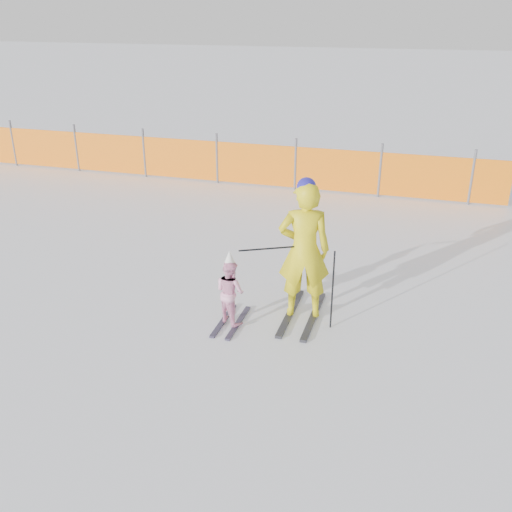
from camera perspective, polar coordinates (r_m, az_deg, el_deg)
The scene contains 5 objects.
ground at distance 7.72m, azimuth -1.08°, elevation -8.25°, with size 120.00×120.00×0.00m, color white.
adult at distance 7.82m, azimuth 4.84°, elevation 0.60°, with size 0.81×1.41×2.05m.
child at distance 7.85m, azimuth -2.60°, elevation -3.49°, with size 0.56×0.94×1.10m.
ski_poles at distance 7.72m, azimuth 5.03°, elevation -1.75°, with size 1.27×0.38×1.15m.
safety_fence at distance 14.65m, azimuth -6.21°, elevation 9.58°, with size 14.86×0.06×1.25m.
Camera 1 is at (2.02, -6.24, 4.08)m, focal length 40.00 mm.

